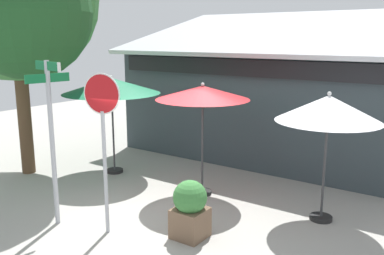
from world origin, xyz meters
The scene contains 9 objects.
ground_plane centered at (0.00, 0.00, -0.05)m, with size 28.00×28.00×0.10m, color #9E9B93.
cafe_building centered at (0.06, 5.94, 1.66)m, with size 9.11×5.38×4.43m.
street_sign_post centered at (-1.31, -1.47, 1.91)m, with size 0.90×0.84×3.15m.
stop_sign centered at (-0.23, -1.18, 2.03)m, with size 0.71×0.19×2.95m.
patio_umbrella_forest_green_left centered at (-2.67, 1.42, 2.31)m, with size 2.52×2.52×2.60m.
patio_umbrella_crimson_center centered at (0.14, 1.44, 2.33)m, with size 2.09×2.09×2.58m.
patio_umbrella_ivory_right centered at (2.85, 1.62, 2.22)m, with size 1.98×1.98×2.56m.
shade_tree centered at (-4.24, -0.04, 4.38)m, with size 4.68×4.11×6.56m.
sidewalk_planter centered at (1.14, -0.47, 0.55)m, with size 0.61×0.61×1.07m.
Camera 1 is at (5.19, -6.21, 3.55)m, focal length 39.25 mm.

